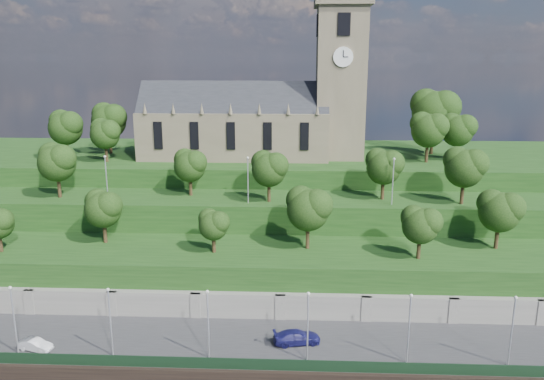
{
  "coord_description": "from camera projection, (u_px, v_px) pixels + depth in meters",
  "views": [
    {
      "loc": [
        6.62,
        -45.59,
        31.8
      ],
      "look_at": [
        3.17,
        30.0,
        12.94
      ],
      "focal_mm": 35.0,
      "sensor_mm": 36.0,
      "label": 1
    }
  ],
  "objects": [
    {
      "name": "car_right",
      "position": [
        297.0,
        337.0,
        56.81
      ],
      "size": [
        5.37,
        3.0,
        1.47
      ],
      "primitive_type": "imported",
      "rotation": [
        0.0,
        0.0,
        1.77
      ],
      "color": "navy",
      "rests_on": "promenade"
    },
    {
      "name": "promenade",
      "position": [
        233.0,
        349.0,
        57.75
      ],
      "size": [
        160.0,
        12.0,
        2.0
      ],
      "primitive_type": "cube",
      "color": "#2D2D30",
      "rests_on": "ground"
    },
    {
      "name": "embankment_lower",
      "position": [
        243.0,
        279.0,
        68.66
      ],
      "size": [
        160.0,
        12.0,
        8.0
      ],
      "primitive_type": "cube",
      "color": "#183A13",
      "rests_on": "ground"
    },
    {
      "name": "church",
      "position": [
        262.0,
        114.0,
        91.27
      ],
      "size": [
        38.6,
        12.35,
        27.6
      ],
      "color": "brown",
      "rests_on": "hilltop"
    },
    {
      "name": "retaining_wall",
      "position": [
        239.0,
        311.0,
        63.18
      ],
      "size": [
        160.0,
        2.1,
        5.0
      ],
      "color": "slate",
      "rests_on": "ground"
    },
    {
      "name": "trees_lower",
      "position": [
        289.0,
        213.0,
        66.74
      ],
      "size": [
        68.03,
        8.79,
        8.11
      ],
      "color": "#2F2112",
      "rests_on": "embankment_lower"
    },
    {
      "name": "hilltop",
      "position": [
        260.0,
        192.0,
        98.83
      ],
      "size": [
        160.0,
        32.0,
        15.0
      ],
      "primitive_type": "cube",
      "color": "#183A13",
      "rests_on": "ground"
    },
    {
      "name": "fence",
      "position": [
        226.0,
        363.0,
        52.13
      ],
      "size": [
        160.0,
        0.1,
        1.2
      ],
      "primitive_type": "cube",
      "color": "black",
      "rests_on": "promenade"
    },
    {
      "name": "embankment_upper",
      "position": [
        250.0,
        237.0,
        78.84
      ],
      "size": [
        160.0,
        10.0,
        12.0
      ],
      "primitive_type": "cube",
      "color": "#183A13",
      "rests_on": "ground"
    },
    {
      "name": "lamp_posts_promenade",
      "position": [
        208.0,
        319.0,
        53.15
      ],
      "size": [
        60.36,
        0.36,
        7.52
      ],
      "color": "#B2B2B7",
      "rests_on": "promenade"
    },
    {
      "name": "trees_upper",
      "position": [
        271.0,
        164.0,
        75.1
      ],
      "size": [
        63.64,
        8.0,
        8.04
      ],
      "color": "#2F2112",
      "rests_on": "embankment_upper"
    },
    {
      "name": "car_middle",
      "position": [
        35.0,
        345.0,
        55.51
      ],
      "size": [
        3.89,
        2.18,
        1.21
      ],
      "primitive_type": "imported",
      "rotation": [
        0.0,
        0.0,
        1.31
      ],
      "color": "silver",
      "rests_on": "promenade"
    },
    {
      "name": "lamp_posts_upper",
      "position": [
        248.0,
        176.0,
        73.53
      ],
      "size": [
        40.36,
        0.36,
        6.65
      ],
      "color": "#B2B2B7",
      "rests_on": "embankment_upper"
    },
    {
      "name": "trees_hilltop",
      "position": [
        302.0,
        120.0,
        91.21
      ],
      "size": [
        71.97,
        16.3,
        11.61
      ],
      "color": "#2F2112",
      "rests_on": "hilltop"
    }
  ]
}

